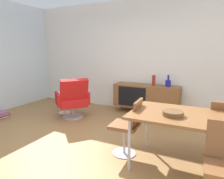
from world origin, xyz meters
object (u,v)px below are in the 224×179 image
at_px(dining_table, 194,119).
at_px(wooden_bowl_on_table, 173,113).
at_px(dining_chair_near_window, 128,125).
at_px(side_table_round, 64,100).
at_px(fruit_bowl, 64,91).
at_px(vase_sculptural_dark, 154,80).
at_px(lounge_chair_red, 73,98).
at_px(sideboard, 146,96).
at_px(vase_cobalt, 168,83).
at_px(dining_chair_back_right, 223,126).

distance_m(dining_table, wooden_bowl_on_table, 0.28).
relative_size(wooden_bowl_on_table, dining_chair_near_window, 0.30).
relative_size(wooden_bowl_on_table, side_table_round, 0.50).
bearing_deg(wooden_bowl_on_table, fruit_bowl, 154.43).
relative_size(vase_sculptural_dark, lounge_chair_red, 0.26).
height_order(sideboard, wooden_bowl_on_table, wooden_bowl_on_table).
bearing_deg(vase_sculptural_dark, dining_table, -62.73).
relative_size(sideboard, fruit_bowl, 8.00).
bearing_deg(dining_chair_near_window, dining_table, -0.24).
distance_m(sideboard, fruit_bowl, 2.05).
bearing_deg(dining_chair_near_window, vase_sculptural_dark, 95.28).
height_order(vase_cobalt, dining_chair_back_right, vase_cobalt).
xyz_separation_m(dining_table, lounge_chair_red, (-2.66, 1.01, -0.23)).
distance_m(dining_chair_near_window, side_table_round, 2.56).
height_order(sideboard, dining_chair_near_window, dining_chair_near_window).
bearing_deg(lounge_chair_red, dining_table, -20.84).
bearing_deg(fruit_bowl, dining_table, -21.95).
xyz_separation_m(dining_table, wooden_bowl_on_table, (-0.24, -0.12, 0.07)).
height_order(wooden_bowl_on_table, lounge_chair_red, lounge_chair_red).
distance_m(vase_cobalt, dining_table, 2.23).
height_order(vase_sculptural_dark, dining_table, vase_sculptural_dark).
bearing_deg(dining_chair_near_window, lounge_chair_red, 150.33).
height_order(dining_chair_near_window, lounge_chair_red, lounge_chair_red).
relative_size(dining_table, dining_chair_back_right, 1.87).
height_order(wooden_bowl_on_table, side_table_round, wooden_bowl_on_table).
xyz_separation_m(vase_sculptural_dark, dining_chair_back_right, (1.44, -1.54, -0.37)).
relative_size(dining_chair_back_right, lounge_chair_red, 0.90).
bearing_deg(dining_chair_back_right, vase_sculptural_dark, 132.99).
height_order(vase_sculptural_dark, lounge_chair_red, vase_sculptural_dark).
relative_size(vase_cobalt, lounge_chair_red, 0.28).
height_order(dining_chair_near_window, fruit_bowl, dining_chair_near_window).
bearing_deg(lounge_chair_red, sideboard, 37.72).
relative_size(vase_cobalt, dining_chair_back_right, 0.31).
height_order(dining_table, dining_chair_back_right, dining_chair_back_right).
xyz_separation_m(dining_table, fruit_bowl, (-3.12, 1.26, -0.14)).
bearing_deg(vase_cobalt, lounge_chair_red, -150.42).
relative_size(vase_cobalt, fruit_bowl, 1.34).
xyz_separation_m(wooden_bowl_on_table, lounge_chair_red, (-2.42, 1.13, -0.30)).
height_order(dining_table, lounge_chair_red, lounge_chair_red).
relative_size(vase_cobalt, dining_chair_near_window, 0.31).
bearing_deg(dining_chair_back_right, side_table_round, 168.64).
bearing_deg(dining_chair_near_window, sideboard, 99.91).
relative_size(wooden_bowl_on_table, dining_chair_back_right, 0.30).
bearing_deg(dining_table, dining_chair_near_window, 179.76).
distance_m(vase_cobalt, lounge_chair_red, 2.23).
bearing_deg(sideboard, vase_sculptural_dark, 0.63).
relative_size(sideboard, wooden_bowl_on_table, 6.15).
relative_size(dining_chair_near_window, lounge_chair_red, 0.90).
xyz_separation_m(vase_sculptural_dark, lounge_chair_red, (-1.58, -1.09, -0.38)).
bearing_deg(wooden_bowl_on_table, vase_sculptural_dark, 110.70).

